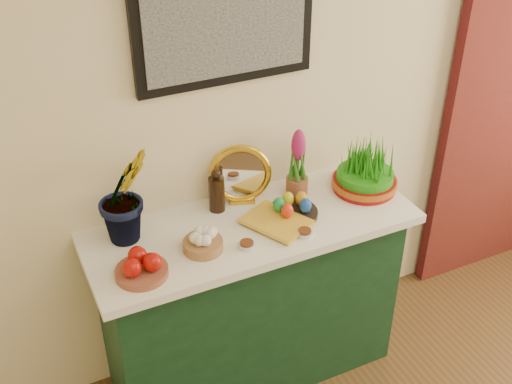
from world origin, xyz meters
TOP-DOWN VIEW (x-y plane):
  - sideboard at (-0.36, 2.00)m, footprint 1.30×0.45m
  - tablecloth at (-0.36, 2.00)m, footprint 1.40×0.55m
  - hyacinth_green at (-0.85, 2.12)m, footprint 0.31×0.28m
  - apple_bowl at (-0.88, 1.87)m, footprint 0.25×0.25m
  - garlic_basket at (-0.61, 1.92)m, footprint 0.16×0.16m
  - vinegar_cruet at (-0.46, 2.15)m, footprint 0.07×0.07m
  - mirror at (-0.33, 2.17)m, footprint 0.28×0.14m
  - book at (-0.36, 1.90)m, footprint 0.27×0.31m
  - spice_dish_left at (-0.45, 1.86)m, footprint 0.07×0.07m
  - spice_dish_right at (-0.21, 1.83)m, footprint 0.07×0.07m
  - egg_plate at (-0.18, 1.98)m, footprint 0.23×0.23m
  - hyacinth_pink at (-0.09, 2.12)m, footprint 0.10×0.10m
  - wheatgrass_sabzeh at (0.21, 2.02)m, footprint 0.29×0.29m

SIDE VIEW (x-z plane):
  - sideboard at x=-0.36m, z-range 0.00..0.85m
  - tablecloth at x=-0.36m, z-range 0.85..0.89m
  - spice_dish_left at x=-0.45m, z-range 0.89..0.92m
  - spice_dish_right at x=-0.21m, z-range 0.89..0.92m
  - book at x=-0.36m, z-range 0.89..0.92m
  - egg_plate at x=-0.18m, z-range 0.88..0.97m
  - garlic_basket at x=-0.61m, z-range 0.88..0.97m
  - apple_bowl at x=-0.88m, z-range 0.88..0.98m
  - vinegar_cruet at x=-0.46m, z-range 0.88..1.08m
  - wheatgrass_sabzeh at x=0.21m, z-range 0.88..1.12m
  - mirror at x=-0.33m, z-range 0.88..1.16m
  - hyacinth_pink at x=-0.09m, z-range 0.87..1.19m
  - hyacinth_green at x=-0.85m, z-range 0.89..1.43m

